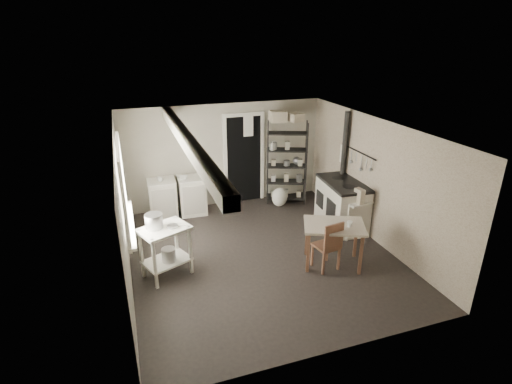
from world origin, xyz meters
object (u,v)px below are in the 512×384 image
object	(u,v)px
flour_sack	(280,196)
shelf_rack	(287,163)
stockpot	(154,223)
work_table	(333,244)
chair	(326,242)
prep_table	(166,253)
base_cabinets	(178,195)
stove	(342,206)

from	to	relation	value
flour_sack	shelf_rack	bearing A→B (deg)	38.03
stockpot	work_table	bearing A→B (deg)	-12.56
stockpot	flour_sack	xyz separation A→B (m)	(2.92, 1.94, -0.70)
work_table	chair	size ratio (longest dim) A/B	1.10
stockpot	chair	size ratio (longest dim) A/B	0.33
prep_table	base_cabinets	xyz separation A→B (m)	(0.52, 2.28, 0.06)
chair	stockpot	bearing A→B (deg)	155.99
prep_table	chair	bearing A→B (deg)	-14.09
shelf_rack	flour_sack	xyz separation A→B (m)	(-0.23, -0.18, -0.71)
shelf_rack	work_table	bearing A→B (deg)	-75.21
shelf_rack	work_table	world-z (taller)	shelf_rack
stove	flour_sack	xyz separation A→B (m)	(-0.81, 1.35, -0.20)
prep_table	stockpot	xyz separation A→B (m)	(-0.14, 0.06, 0.54)
prep_table	stove	world-z (taller)	stove
stockpot	base_cabinets	xyz separation A→B (m)	(0.66, 2.22, -0.48)
prep_table	work_table	world-z (taller)	prep_table
base_cabinets	flour_sack	distance (m)	2.29
chair	flour_sack	bearing A→B (deg)	75.56
prep_table	work_table	bearing A→B (deg)	-11.91
prep_table	shelf_rack	distance (m)	3.76
work_table	chair	xyz separation A→B (m)	(-0.17, -0.07, 0.10)
stockpot	work_table	size ratio (longest dim) A/B	0.30
base_cabinets	chair	xyz separation A→B (m)	(2.02, -2.92, 0.02)
stockpot	flour_sack	world-z (taller)	stockpot
chair	stove	bearing A→B (deg)	41.89
prep_table	base_cabinets	size ratio (longest dim) A/B	0.68
shelf_rack	stove	xyz separation A→B (m)	(0.58, -1.53, -0.51)
chair	flour_sack	world-z (taller)	chair
shelf_rack	stove	bearing A→B (deg)	-48.29
stockpot	stove	xyz separation A→B (m)	(3.73, 0.59, -0.50)
stove	work_table	distance (m)	1.51
base_cabinets	flour_sack	size ratio (longest dim) A/B	2.87
work_table	base_cabinets	bearing A→B (deg)	127.47
stove	work_table	world-z (taller)	stove
base_cabinets	chair	size ratio (longest dim) A/B	1.41
prep_table	work_table	xyz separation A→B (m)	(2.71, -0.57, -0.02)
stockpot	shelf_rack	world-z (taller)	shelf_rack
prep_table	stockpot	bearing A→B (deg)	155.38
work_table	chair	bearing A→B (deg)	-157.77
stockpot	prep_table	bearing A→B (deg)	-24.62
base_cabinets	stove	bearing A→B (deg)	-26.34
base_cabinets	work_table	world-z (taller)	base_cabinets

